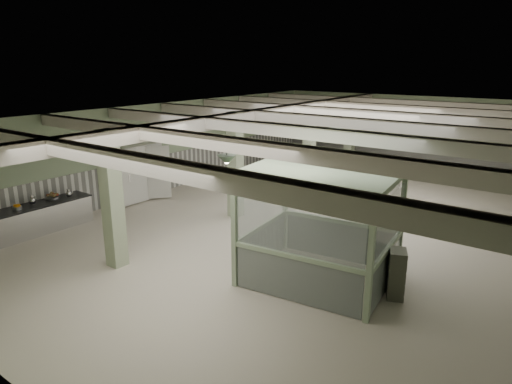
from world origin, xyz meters
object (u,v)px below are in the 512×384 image
Objects in this scene: walkin_cooler at (135,174)px; prep_counter at (3,227)px; filing_cabinet at (396,274)px; guard_booth at (321,207)px.

prep_counter is at bearing -89.05° from walkin_cooler.
filing_cabinet is (10.57, 3.69, 0.11)m from prep_counter.
prep_counter is 1.46× the size of guard_booth.
prep_counter is at bearing 175.94° from filing_cabinet.
filing_cabinet is (1.84, 0.24, -1.29)m from guard_booth.
walkin_cooler is (-0.08, 5.05, 0.61)m from prep_counter.
walkin_cooler reaches higher than filing_cabinet.
guard_booth is at bearing 21.57° from prep_counter.
prep_counter is 4.81× the size of filing_cabinet.
guard_booth is at bearing 164.02° from filing_cabinet.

